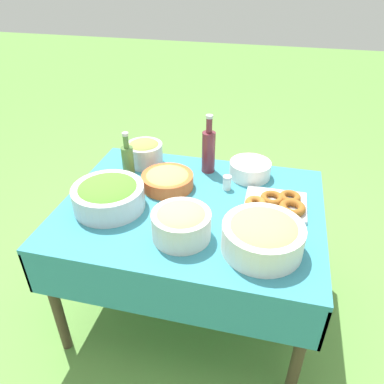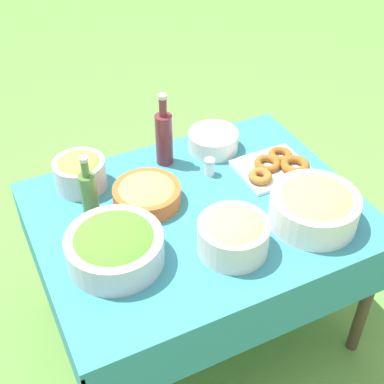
{
  "view_description": "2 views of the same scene",
  "coord_description": "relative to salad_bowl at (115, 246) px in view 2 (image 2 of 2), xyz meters",
  "views": [
    {
      "loc": [
        -0.35,
        1.41,
        1.71
      ],
      "look_at": [
        0.01,
        -0.03,
        0.74
      ],
      "focal_mm": 35.0,
      "sensor_mm": 36.0,
      "label": 1
    },
    {
      "loc": [
        0.69,
        1.35,
        2.03
      ],
      "look_at": [
        0.01,
        -0.03,
        0.76
      ],
      "focal_mm": 50.0,
      "sensor_mm": 36.0,
      "label": 2
    }
  ],
  "objects": [
    {
      "name": "wine_bottle",
      "position": [
        -0.38,
        -0.45,
        0.06
      ],
      "size": [
        0.07,
        0.07,
        0.32
      ],
      "color": "maroon",
      "rests_on": "picnic_table"
    },
    {
      "name": "ground_plane",
      "position": [
        -0.37,
        -0.11,
        -0.75
      ],
      "size": [
        14.0,
        14.0,
        0.0
      ],
      "primitive_type": "plane",
      "color": "#609342"
    },
    {
      "name": "donut_platter",
      "position": [
        -0.76,
        -0.19,
        -0.05
      ],
      "size": [
        0.3,
        0.26,
        0.05
      ],
      "color": "silver",
      "rests_on": "picnic_table"
    },
    {
      "name": "bread_bowl",
      "position": [
        -0.72,
        0.13,
        0.01
      ],
      "size": [
        0.33,
        0.33,
        0.14
      ],
      "color": "white",
      "rests_on": "picnic_table"
    },
    {
      "name": "olive_oil_bottle",
      "position": [
        0.0,
        -0.26,
        0.04
      ],
      "size": [
        0.06,
        0.06,
        0.27
      ],
      "color": "#4C7238",
      "rests_on": "picnic_table"
    },
    {
      "name": "plate_stack",
      "position": [
        -0.61,
        -0.44,
        -0.03
      ],
      "size": [
        0.22,
        0.22,
        0.08
      ],
      "color": "white",
      "rests_on": "picnic_table"
    },
    {
      "name": "pasta_bowl",
      "position": [
        -0.38,
        0.13,
        0.0
      ],
      "size": [
        0.25,
        0.25,
        0.14
      ],
      "color": "silver",
      "rests_on": "picnic_table"
    },
    {
      "name": "fruit_bowl",
      "position": [
        -0.21,
        -0.24,
        -0.03
      ],
      "size": [
        0.26,
        0.26,
        0.09
      ],
      "color": "#E05B28",
      "rests_on": "picnic_table"
    },
    {
      "name": "picnic_table",
      "position": [
        -0.37,
        -0.11,
        -0.16
      ],
      "size": [
        1.22,
        0.95,
        0.69
      ],
      "color": "teal",
      "rests_on": "ground_plane"
    },
    {
      "name": "salad_bowl",
      "position": [
        0.0,
        0.0,
        0.0
      ],
      "size": [
        0.33,
        0.33,
        0.13
      ],
      "color": "silver",
      "rests_on": "picnic_table"
    },
    {
      "name": "olive_bowl",
      "position": [
        -0.02,
        -0.44,
        0.0
      ],
      "size": [
        0.2,
        0.2,
        0.14
      ],
      "color": "silver",
      "rests_on": "picnic_table"
    },
    {
      "name": "salt_shaker",
      "position": [
        -0.51,
        -0.29,
        -0.03
      ],
      "size": [
        0.04,
        0.04,
        0.07
      ],
      "color": "white",
      "rests_on": "picnic_table"
    }
  ]
}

